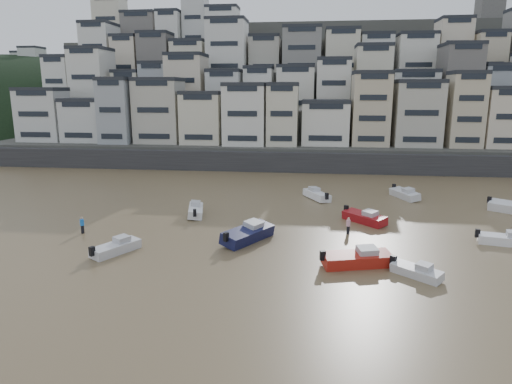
# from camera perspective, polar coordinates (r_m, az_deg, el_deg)

# --- Properties ---
(harbor_wall) EXTENTS (140.00, 3.00, 3.50)m
(harbor_wall) POSITION_cam_1_polar(r_m,az_deg,el_deg) (81.51, 7.63, 3.71)
(harbor_wall) COLOR #38383A
(harbor_wall) RESTS_ON ground
(hillside) EXTENTS (141.04, 66.00, 50.00)m
(hillside) POSITION_cam_1_polar(r_m,az_deg,el_deg) (120.51, 9.94, 11.89)
(hillside) COLOR #4C4C47
(hillside) RESTS_ON ground
(headland) EXTENTS (216.00, 135.00, 53.33)m
(headland) POSITION_cam_1_polar(r_m,az_deg,el_deg) (183.53, -27.76, 6.79)
(headland) COLOR black
(headland) RESTS_ON ground
(boat_a) EXTENTS (6.56, 3.65, 1.70)m
(boat_a) POSITION_cam_1_polar(r_m,az_deg,el_deg) (38.91, 12.52, -7.90)
(boat_a) COLOR #AD1F15
(boat_a) RESTS_ON ground
(boat_b) EXTENTS (4.23, 3.95, 1.19)m
(boat_b) POSITION_cam_1_polar(r_m,az_deg,el_deg) (38.16, 19.44, -9.18)
(boat_b) COLOR silver
(boat_b) RESTS_ON ground
(boat_c) EXTENTS (5.31, 6.89, 1.83)m
(boat_c) POSITION_cam_1_polar(r_m,az_deg,el_deg) (44.06, -1.02, -5.04)
(boat_c) COLOR #14173F
(boat_c) RESTS_ON ground
(boat_d) EXTENTS (5.38, 2.74, 1.40)m
(boat_d) POSITION_cam_1_polar(r_m,az_deg,el_deg) (49.15, 28.74, -5.03)
(boat_d) COLOR white
(boat_d) RESTS_ON ground
(boat_e) EXTENTS (5.24, 5.38, 1.54)m
(boat_e) POSITION_cam_1_polar(r_m,az_deg,el_deg) (51.51, 13.39, -2.92)
(boat_e) COLOR maroon
(boat_e) RESTS_ON ground
(boat_f) EXTENTS (2.95, 5.71, 1.49)m
(boat_f) POSITION_cam_1_polar(r_m,az_deg,el_deg) (53.58, -7.57, -2.11)
(boat_f) COLOR white
(boat_f) RESTS_ON ground
(boat_h) EXTENTS (4.24, 5.81, 1.53)m
(boat_h) POSITION_cam_1_polar(r_m,az_deg,el_deg) (61.45, 7.61, -0.17)
(boat_h) COLOR white
(boat_h) RESTS_ON ground
(boat_i) EXTENTS (3.83, 5.87, 1.53)m
(boat_i) POSITION_cam_1_polar(r_m,az_deg,el_deg) (64.46, 18.09, -0.09)
(boat_i) COLOR silver
(boat_i) RESTS_ON ground
(boat_j) EXTENTS (3.93, 5.27, 1.39)m
(boat_j) POSITION_cam_1_polar(r_m,az_deg,el_deg) (42.90, -17.13, -6.43)
(boat_j) COLOR silver
(boat_j) RESTS_ON ground
(person_blue) EXTENTS (0.44, 0.44, 1.74)m
(person_blue) POSITION_cam_1_polar(r_m,az_deg,el_deg) (49.72, -20.90, -3.88)
(person_blue) COLOR blue
(person_blue) RESTS_ON ground
(person_pink) EXTENTS (0.44, 0.44, 1.74)m
(person_pink) POSITION_cam_1_polar(r_m,az_deg,el_deg) (47.18, 11.46, -4.15)
(person_pink) COLOR #DB9AB1
(person_pink) RESTS_ON ground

